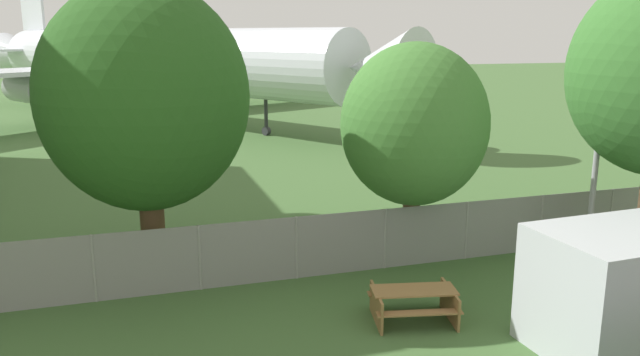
# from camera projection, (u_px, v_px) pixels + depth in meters

# --- Properties ---
(perimeter_fence) EXTENTS (56.07, 0.07, 1.72)m
(perimeter_fence) POSITION_uv_depth(u_px,v_px,m) (385.00, 239.00, 17.31)
(perimeter_fence) COLOR gray
(perimeter_fence) RESTS_ON ground
(airplane) EXTENTS (35.96, 43.53, 13.53)m
(airplane) POSITION_uv_depth(u_px,v_px,m) (146.00, 60.00, 47.80)
(airplane) COLOR silver
(airplane) RESTS_ON ground
(portable_cabin) EXTENTS (4.55, 2.69, 2.55)m
(portable_cabin) POSITION_uv_depth(u_px,v_px,m) (640.00, 287.00, 12.93)
(portable_cabin) COLOR silver
(portable_cabin) RESTS_ON ground
(picnic_bench_near_cabin) EXTENTS (2.16, 1.76, 0.76)m
(picnic_bench_near_cabin) POSITION_uv_depth(u_px,v_px,m) (413.00, 301.00, 14.19)
(picnic_bench_near_cabin) COLOR olive
(picnic_bench_near_cabin) RESTS_ON ground
(tree_behind_benches) EXTENTS (4.07, 4.07, 6.23)m
(tree_behind_benches) POSITION_uv_depth(u_px,v_px,m) (414.00, 125.00, 17.10)
(tree_behind_benches) COLOR brown
(tree_behind_benches) RESTS_ON ground
(tree_far_right) EXTENTS (5.27, 5.27, 7.77)m
(tree_far_right) POSITION_uv_depth(u_px,v_px,m) (145.00, 98.00, 15.66)
(tree_far_right) COLOR brown
(tree_far_right) RESTS_ON ground
(light_mast) EXTENTS (0.44, 0.44, 6.43)m
(light_mast) POSITION_uv_depth(u_px,v_px,m) (600.00, 123.00, 17.06)
(light_mast) COLOR #99999E
(light_mast) RESTS_ON ground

